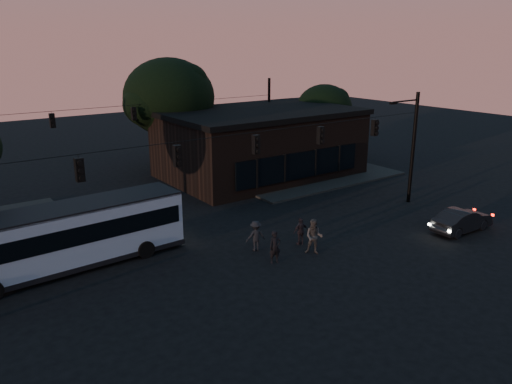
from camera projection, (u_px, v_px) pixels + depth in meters
ground at (304, 271)px, 24.13m from camera, size 120.00×120.00×0.00m
sidewalk_far_right at (302, 173)px, 41.70m from camera, size 14.00×10.00×0.15m
building at (260, 143)px, 40.79m from camera, size 15.40×10.41×5.40m
tree_behind at (169, 97)px, 41.66m from camera, size 7.60×7.60×9.43m
tree_right at (324, 108)px, 46.84m from camera, size 5.20×5.20×6.86m
signal_rig_near at (256, 165)px, 25.95m from camera, size 26.24×0.30×7.50m
signal_rig_far at (135, 129)px, 38.44m from camera, size 26.24×0.30×7.50m
bus at (70, 233)px, 24.05m from camera, size 11.20×3.10×3.12m
car at (462, 220)px, 28.98m from camera, size 4.15×1.56×1.35m
pedestrian_a at (275, 247)px, 24.78m from camera, size 0.69×0.53×1.68m
pedestrian_b at (314, 237)px, 25.81m from camera, size 1.14×1.16×1.88m
pedestrian_c at (301, 231)px, 27.04m from camera, size 0.93×0.48×1.53m
pedestrian_d at (256, 236)px, 26.27m from camera, size 1.17×0.83×1.64m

